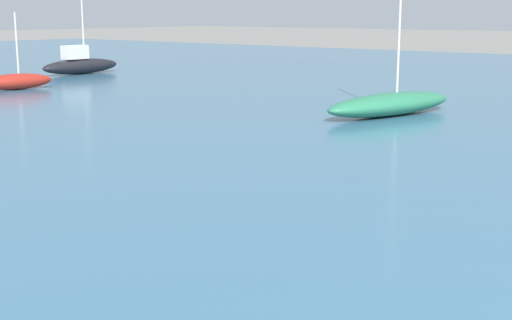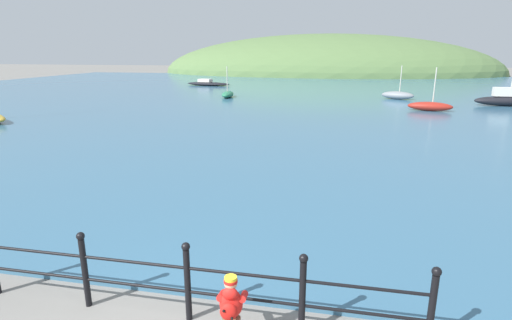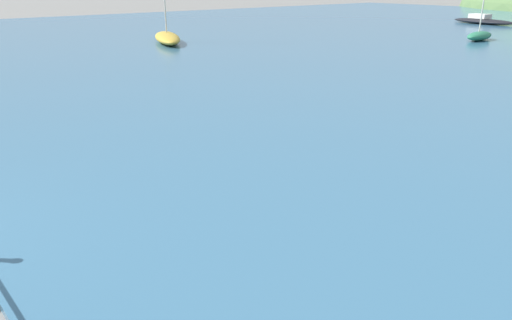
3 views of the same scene
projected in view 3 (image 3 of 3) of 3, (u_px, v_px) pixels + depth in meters
boat_red_dinghy at (167, 37)px, 25.94m from camera, size 4.93×3.13×5.87m
boat_far_left at (479, 36)px, 26.88m from camera, size 1.12×2.53×2.45m
boat_blue_hull at (483, 21)px, 37.05m from camera, size 5.18×2.36×0.70m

